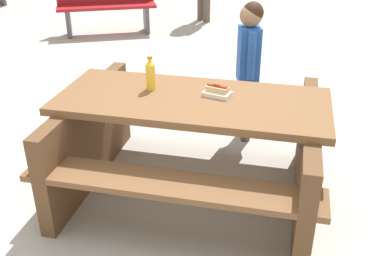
{
  "coord_description": "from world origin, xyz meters",
  "views": [
    {
      "loc": [
        0.41,
        -2.7,
        1.93
      ],
      "look_at": [
        0.0,
        0.0,
        0.52
      ],
      "focal_mm": 42.05,
      "sensor_mm": 36.0,
      "label": 1
    }
  ],
  "objects_px": {
    "child_in_coat": "(249,55)",
    "park_bench_near": "(107,4)",
    "soda_bottle": "(150,74)",
    "picnic_table": "(192,138)",
    "hotdog_tray": "(217,92)"
  },
  "relations": [
    {
      "from": "picnic_table",
      "to": "child_in_coat",
      "type": "relative_size",
      "value": 1.58
    },
    {
      "from": "park_bench_near",
      "to": "picnic_table",
      "type": "bearing_deg",
      "value": -64.38
    },
    {
      "from": "picnic_table",
      "to": "soda_bottle",
      "type": "bearing_deg",
      "value": 160.86
    },
    {
      "from": "soda_bottle",
      "to": "hotdog_tray",
      "type": "bearing_deg",
      "value": -6.11
    },
    {
      "from": "hotdog_tray",
      "to": "park_bench_near",
      "type": "height_order",
      "value": "park_bench_near"
    },
    {
      "from": "picnic_table",
      "to": "park_bench_near",
      "type": "distance_m",
      "value": 4.54
    },
    {
      "from": "picnic_table",
      "to": "park_bench_near",
      "type": "xyz_separation_m",
      "value": [
        -1.96,
        4.1,
        0.0
      ]
    },
    {
      "from": "soda_bottle",
      "to": "hotdog_tray",
      "type": "height_order",
      "value": "soda_bottle"
    },
    {
      "from": "hotdog_tray",
      "to": "picnic_table",
      "type": "bearing_deg",
      "value": -161.03
    },
    {
      "from": "child_in_coat",
      "to": "soda_bottle",
      "type": "bearing_deg",
      "value": -128.61
    },
    {
      "from": "soda_bottle",
      "to": "child_in_coat",
      "type": "distance_m",
      "value": 1.03
    },
    {
      "from": "child_in_coat",
      "to": "park_bench_near",
      "type": "bearing_deg",
      "value": 125.84
    },
    {
      "from": "soda_bottle",
      "to": "picnic_table",
      "type": "bearing_deg",
      "value": -19.14
    },
    {
      "from": "picnic_table",
      "to": "child_in_coat",
      "type": "bearing_deg",
      "value": 69.53
    },
    {
      "from": "hotdog_tray",
      "to": "park_bench_near",
      "type": "bearing_deg",
      "value": 117.74
    }
  ]
}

